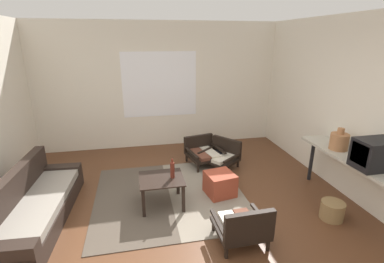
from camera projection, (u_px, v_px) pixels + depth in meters
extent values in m
plane|color=#56331E|center=(185.00, 225.00, 3.68)|extent=(7.80, 7.80, 0.00)
cube|color=silver|center=(160.00, 86.00, 6.09)|extent=(5.60, 0.12, 2.70)
cube|color=white|center=(160.00, 85.00, 6.02)|extent=(1.60, 0.01, 1.39)
cube|color=silver|center=(361.00, 110.00, 4.04)|extent=(0.12, 6.60, 2.70)
cube|color=#4C4238|center=(133.00, 199.00, 4.25)|extent=(1.14, 2.21, 0.01)
cube|color=gray|center=(205.00, 191.00, 4.47)|extent=(1.14, 2.21, 0.01)
cube|color=black|center=(40.00, 213.00, 3.72)|extent=(0.79, 2.07, 0.24)
cube|color=gray|center=(41.00, 202.00, 3.67)|extent=(0.67, 1.89, 0.10)
cube|color=black|center=(14.00, 195.00, 3.59)|extent=(0.26, 2.04, 0.58)
cube|color=black|center=(60.00, 176.00, 4.57)|extent=(0.67, 0.22, 0.38)
cube|color=black|center=(5.00, 261.00, 2.83)|extent=(0.67, 0.22, 0.38)
cube|color=black|center=(161.00, 179.00, 3.99)|extent=(0.63, 0.57, 0.02)
cube|color=black|center=(142.00, 186.00, 4.23)|extent=(0.04, 0.04, 0.42)
cube|color=black|center=(178.00, 182.00, 4.34)|extent=(0.04, 0.04, 0.42)
cube|color=black|center=(144.00, 203.00, 3.78)|extent=(0.04, 0.04, 0.42)
cube|color=black|center=(183.00, 199.00, 3.88)|extent=(0.04, 0.04, 0.42)
cylinder|color=black|center=(223.00, 164.00, 5.29)|extent=(0.04, 0.04, 0.16)
cylinder|color=black|center=(198.00, 169.00, 5.09)|extent=(0.04, 0.04, 0.16)
cylinder|color=black|center=(210.00, 153.00, 5.76)|extent=(0.04, 0.04, 0.16)
cylinder|color=black|center=(187.00, 158.00, 5.56)|extent=(0.04, 0.04, 0.16)
cube|color=black|center=(205.00, 156.00, 5.39)|extent=(0.73, 0.74, 0.05)
cube|color=beige|center=(210.00, 152.00, 5.40)|extent=(0.32, 0.59, 0.06)
cube|color=brown|center=(200.00, 154.00, 5.32)|extent=(0.32, 0.59, 0.06)
cube|color=black|center=(198.00, 142.00, 5.58)|extent=(0.61, 0.20, 0.30)
cube|color=black|center=(218.00, 148.00, 5.47)|extent=(0.18, 0.62, 0.04)
cube|color=black|center=(191.00, 152.00, 5.25)|extent=(0.18, 0.62, 0.04)
cylinder|color=black|center=(214.00, 226.00, 3.54)|extent=(0.04, 0.04, 0.15)
cylinder|color=black|center=(251.00, 220.00, 3.65)|extent=(0.04, 0.04, 0.15)
cylinder|color=black|center=(226.00, 252.00, 3.10)|extent=(0.04, 0.04, 0.15)
cylinder|color=black|center=(268.00, 245.00, 3.21)|extent=(0.04, 0.04, 0.15)
cube|color=black|center=(240.00, 228.00, 3.34)|extent=(0.60, 0.57, 0.05)
cube|color=silver|center=(231.00, 224.00, 3.32)|extent=(0.21, 0.50, 0.06)
cube|color=brown|center=(247.00, 222.00, 3.37)|extent=(0.21, 0.50, 0.06)
cube|color=black|center=(250.00, 227.00, 3.05)|extent=(0.59, 0.09, 0.36)
cube|color=black|center=(219.00, 223.00, 3.25)|extent=(0.06, 0.56, 0.04)
cube|color=black|center=(262.00, 217.00, 3.37)|extent=(0.06, 0.56, 0.04)
cylinder|color=black|center=(224.00, 172.00, 4.99)|extent=(0.04, 0.04, 0.13)
cylinder|color=black|center=(200.00, 163.00, 5.34)|extent=(0.04, 0.04, 0.13)
cylinder|color=black|center=(238.00, 164.00, 5.32)|extent=(0.04, 0.04, 0.13)
cylinder|color=black|center=(215.00, 156.00, 5.67)|extent=(0.04, 0.04, 0.13)
cube|color=black|center=(219.00, 159.00, 5.30)|extent=(0.82, 0.84, 0.05)
cube|color=beige|center=(223.00, 158.00, 5.20)|extent=(0.51, 0.46, 0.06)
cube|color=black|center=(214.00, 155.00, 5.34)|extent=(0.51, 0.46, 0.06)
cube|color=black|center=(227.00, 146.00, 5.42)|extent=(0.44, 0.55, 0.33)
cube|color=black|center=(233.00, 158.00, 5.08)|extent=(0.46, 0.37, 0.04)
cube|color=black|center=(207.00, 150.00, 5.45)|extent=(0.46, 0.37, 0.04)
cube|color=#993D28|center=(220.00, 184.00, 4.34)|extent=(0.48, 0.48, 0.36)
cube|color=#B2AD9E|center=(354.00, 160.00, 3.80)|extent=(0.42, 1.89, 0.04)
cylinder|color=black|center=(312.00, 160.00, 4.75)|extent=(0.06, 0.06, 0.75)
cube|color=black|center=(375.00, 154.00, 3.45)|extent=(0.48, 0.34, 0.37)
cube|color=black|center=(359.00, 154.00, 3.40)|extent=(0.01, 0.27, 0.26)
cylinder|color=#A87047|center=(339.00, 142.00, 4.07)|extent=(0.26, 0.26, 0.24)
cylinder|color=#A87047|center=(341.00, 131.00, 4.02)|extent=(0.10, 0.10, 0.09)
cylinder|color=#5B2319|center=(172.00, 170.00, 3.96)|extent=(0.06, 0.06, 0.23)
cylinder|color=#5B2319|center=(172.00, 161.00, 3.92)|extent=(0.03, 0.03, 0.06)
cylinder|color=olive|center=(332.00, 210.00, 3.77)|extent=(0.31, 0.31, 0.25)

